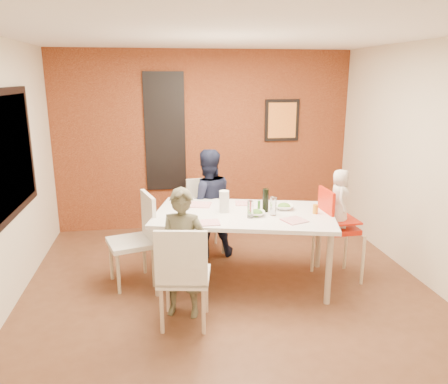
{
  "coord_description": "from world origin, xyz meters",
  "views": [
    {
      "loc": [
        -0.72,
        -4.38,
        2.3
      ],
      "look_at": [
        0.0,
        0.3,
        1.05
      ],
      "focal_mm": 35.0,
      "sensor_mm": 36.0,
      "label": 1
    }
  ],
  "objects": [
    {
      "name": "ground",
      "position": [
        0.0,
        0.0,
        0.0
      ],
      "size": [
        4.5,
        4.5,
        0.0
      ],
      "primitive_type": "plane",
      "color": "brown",
      "rests_on": "ground"
    },
    {
      "name": "ceiling",
      "position": [
        0.0,
        0.0,
        2.7
      ],
      "size": [
        4.5,
        4.5,
        0.02
      ],
      "primitive_type": "cube",
      "color": "white",
      "rests_on": "wall_back"
    },
    {
      "name": "wall_back",
      "position": [
        0.0,
        2.25,
        1.35
      ],
      "size": [
        4.5,
        0.02,
        2.7
      ],
      "primitive_type": "cube",
      "color": "beige",
      "rests_on": "ground"
    },
    {
      "name": "wall_front",
      "position": [
        0.0,
        -2.25,
        1.35
      ],
      "size": [
        4.5,
        0.02,
        2.7
      ],
      "primitive_type": "cube",
      "color": "beige",
      "rests_on": "ground"
    },
    {
      "name": "wall_right",
      "position": [
        2.25,
        0.0,
        1.35
      ],
      "size": [
        0.02,
        4.5,
        2.7
      ],
      "primitive_type": "cube",
      "color": "beige",
      "rests_on": "ground"
    },
    {
      "name": "brick_accent_wall",
      "position": [
        0.0,
        2.23,
        1.35
      ],
      "size": [
        4.5,
        0.02,
        2.7
      ],
      "primitive_type": "cube",
      "color": "maroon",
      "rests_on": "ground"
    },
    {
      "name": "picture_window_frame",
      "position": [
        -2.22,
        0.2,
        1.55
      ],
      "size": [
        0.05,
        1.7,
        1.3
      ],
      "primitive_type": "cube",
      "color": "black",
      "rests_on": "wall_left"
    },
    {
      "name": "picture_window_pane",
      "position": [
        -2.21,
        0.2,
        1.55
      ],
      "size": [
        0.02,
        1.55,
        1.15
      ],
      "primitive_type": "cube",
      "color": "black",
      "rests_on": "wall_left"
    },
    {
      "name": "glassblock_strip",
      "position": [
        -0.6,
        2.21,
        1.5
      ],
      "size": [
        0.55,
        0.03,
        1.7
      ],
      "primitive_type": "cube",
      "color": "silver",
      "rests_on": "wall_back"
    },
    {
      "name": "glassblock_surround",
      "position": [
        -0.6,
        2.21,
        1.5
      ],
      "size": [
        0.6,
        0.03,
        1.76
      ],
      "primitive_type": "cube",
      "color": "black",
      "rests_on": "wall_back"
    },
    {
      "name": "art_print_frame",
      "position": [
        1.2,
        2.21,
        1.65
      ],
      "size": [
        0.54,
        0.03,
        0.64
      ],
      "primitive_type": "cube",
      "color": "black",
      "rests_on": "wall_back"
    },
    {
      "name": "art_print_canvas",
      "position": [
        1.2,
        2.19,
        1.65
      ],
      "size": [
        0.44,
        0.01,
        0.54
      ],
      "primitive_type": "cube",
      "color": "#FCA238",
      "rests_on": "wall_back"
    },
    {
      "name": "dining_table",
      "position": [
        0.22,
        0.21,
        0.75
      ],
      "size": [
        2.19,
        1.55,
        0.82
      ],
      "rotation": [
        0.0,
        0.0,
        -0.25
      ],
      "color": "white",
      "rests_on": "ground"
    },
    {
      "name": "chair_near",
      "position": [
        -0.53,
        -0.69,
        0.57
      ],
      "size": [
        0.54,
        0.54,
        1.01
      ],
      "rotation": [
        0.0,
        0.0,
        2.97
      ],
      "color": "white",
      "rests_on": "ground"
    },
    {
      "name": "chair_far",
      "position": [
        -0.12,
        1.28,
        0.54
      ],
      "size": [
        0.5,
        0.5,
        0.96
      ],
      "rotation": [
        0.0,
        0.0,
        0.14
      ],
      "color": "white",
      "rests_on": "ground"
    },
    {
      "name": "chair_left",
      "position": [
        -0.97,
        0.36,
        0.58
      ],
      "size": [
        0.6,
        0.6,
        1.04
      ],
      "rotation": [
        0.0,
        0.0,
        5.0
      ],
      "color": "silver",
      "rests_on": "ground"
    },
    {
      "name": "high_chair",
      "position": [
        1.26,
        0.1,
        0.65
      ],
      "size": [
        0.48,
        0.48,
        1.09
      ],
      "rotation": [
        0.0,
        0.0,
        1.62
      ],
      "color": "red",
      "rests_on": "ground"
    },
    {
      "name": "child_near",
      "position": [
        -0.52,
        -0.44,
        0.65
      ],
      "size": [
        0.54,
        0.44,
        1.29
      ],
      "primitive_type": "imported",
      "rotation": [
        0.0,
        0.0,
        -0.31
      ],
      "color": "brown",
      "rests_on": "ground"
    },
    {
      "name": "child_far",
      "position": [
        -0.11,
        1.03,
        0.71
      ],
      "size": [
        0.73,
        0.59,
        1.42
      ],
      "primitive_type": "imported",
      "rotation": [
        0.0,
        0.0,
        3.21
      ],
      "color": "black",
      "rests_on": "ground"
    },
    {
      "name": "toddler",
      "position": [
        1.29,
        0.1,
        0.97
      ],
      "size": [
        0.3,
        0.37,
        0.67
      ],
      "primitive_type": "imported",
      "rotation": [
        0.0,
        0.0,
        1.28
      ],
      "color": "silver",
      "rests_on": "high_chair"
    },
    {
      "name": "plate_near_left",
      "position": [
        -0.21,
        -0.09,
        0.83
      ],
      "size": [
        0.21,
        0.21,
        0.01
      ],
      "primitive_type": "cube",
      "rotation": [
        0.0,
        0.0,
        0.03
      ],
      "color": "white",
      "rests_on": "dining_table"
    },
    {
      "name": "plate_far_mid",
      "position": [
        0.29,
        0.56,
        0.83
      ],
      "size": [
        0.24,
        0.24,
        0.01
      ],
      "primitive_type": "cube",
      "rotation": [
        0.0,
        0.0,
        -0.15
      ],
      "color": "white",
      "rests_on": "dining_table"
    },
    {
      "name": "plate_near_right",
      "position": [
        0.68,
        -0.16,
        0.83
      ],
      "size": [
        0.29,
        0.29,
        0.01
      ],
      "primitive_type": "cube",
      "rotation": [
        0.0,
        0.0,
        0.35
      ],
      "color": "white",
      "rests_on": "dining_table"
    },
    {
      "name": "plate_far_left",
      "position": [
        -0.25,
        0.58,
        0.83
      ],
      "size": [
        0.3,
        0.3,
        0.01
      ],
      "primitive_type": "cube",
      "rotation": [
        0.0,
        0.0,
        -0.27
      ],
      "color": "white",
      "rests_on": "dining_table"
    },
    {
      "name": "salad_bowl_a",
      "position": [
        0.32,
        0.09,
        0.85
      ],
      "size": [
        0.23,
        0.23,
        0.05
      ],
      "primitive_type": "imported",
      "rotation": [
        0.0,
        0.0,
        -0.23
      ],
      "color": "white",
      "rests_on": "dining_table"
    },
    {
      "name": "salad_bowl_b",
      "position": [
        0.7,
        0.27,
        0.85
      ],
      "size": [
        0.26,
        0.26,
        0.05
      ],
      "primitive_type": "imported",
      "rotation": [
        0.0,
        0.0,
        -0.26
      ],
      "color": "white",
      "rests_on": "dining_table"
    },
    {
      "name": "wine_bottle",
      "position": [
        0.46,
        0.21,
        0.96
      ],
      "size": [
        0.07,
        0.07,
        0.27
      ],
      "primitive_type": "cylinder",
      "color": "black",
      "rests_on": "dining_table"
    },
    {
      "name": "wine_glass_a",
      "position": [
        0.24,
        0.02,
        0.92
      ],
      "size": [
        0.07,
        0.07,
        0.19
      ],
      "primitive_type": "cylinder",
      "color": "white",
      "rests_on": "dining_table"
    },
    {
      "name": "wine_glass_b",
      "position": [
        0.51,
        0.07,
        0.93
      ],
      "size": [
        0.07,
        0.07,
        0.2
      ],
      "primitive_type": "cylinder",
      "color": "white",
      "rests_on": "dining_table"
    },
    {
      "name": "paper_towel_roll",
      "position": [
        -0.0,
        0.27,
        0.95
      ],
      "size": [
        0.11,
        0.11,
        0.25
      ],
      "primitive_type": "cylinder",
      "color": "silver",
      "rests_on": "dining_table"
    },
    {
      "name": "condiment_red",
      "position": [
        0.27,
        0.16,
        0.9
      ],
      "size": [
        0.04,
        0.04,
        0.16
      ],
      "primitive_type": "cylinder",
      "color": "red",
      "rests_on": "dining_table"
    },
    {
      "name": "condiment_green",
      "position": [
        0.39,
        0.23,
        0.89
      ],
      "size": [
        0.03,
        0.03,
        0.12
      ],
      "primitive_type": "cylinder",
      "color": "#377928",
      "rests_on": "dining_table"
    },
    {
      "name": "condiment_brown",
      "position": [
        0.31,
        0.23,
        0.89
      ],
      "size": [
        0.03,
        0.03,
        0.13
      ],
      "primitive_type": "cylinder",
      "color": "brown",
      "rests_on": "dining_table"
    },
    {
      "name": "sippy_cup",
      "position": [
        0.99,
        0.06,
        0.88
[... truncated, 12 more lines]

